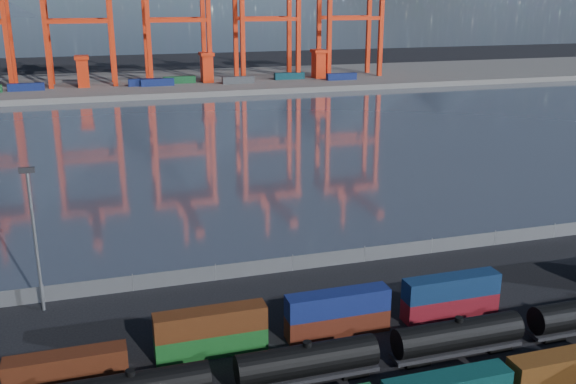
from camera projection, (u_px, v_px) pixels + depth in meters
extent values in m
plane|color=#333B4A|center=(196.00, 143.00, 152.73)|extent=(700.00, 700.00, 0.00)
cube|color=#514F4C|center=(152.00, 83.00, 248.34)|extent=(700.00, 70.00, 2.00)
cube|color=brown|center=(567.00, 365.00, 59.11)|extent=(11.66, 2.37, 2.53)
cube|color=#4C1F0F|center=(66.00, 365.00, 59.22)|extent=(11.01, 2.24, 2.39)
cube|color=#16551E|center=(211.00, 343.00, 63.03)|extent=(11.01, 2.24, 2.39)
cube|color=#502610|center=(211.00, 321.00, 62.33)|extent=(11.01, 2.24, 2.39)
cube|color=#511D10|center=(337.00, 323.00, 66.76)|extent=(11.01, 2.24, 2.39)
cube|color=navy|center=(338.00, 303.00, 66.06)|extent=(11.01, 2.24, 2.39)
cube|color=maroon|center=(450.00, 306.00, 70.48)|extent=(11.01, 2.24, 2.39)
cube|color=#0F284D|center=(452.00, 286.00, 69.78)|extent=(11.01, 2.24, 2.39)
cylinder|color=black|center=(130.00, 373.00, 53.17)|extent=(0.81, 0.81, 0.50)
cylinder|color=black|center=(307.00, 360.00, 57.99)|extent=(13.11, 2.92, 2.92)
cylinder|color=black|center=(307.00, 344.00, 57.52)|extent=(0.81, 0.81, 0.50)
cube|color=black|center=(307.00, 376.00, 58.47)|extent=(13.61, 2.02, 0.40)
cube|color=black|center=(353.00, 371.00, 59.86)|extent=(2.52, 1.81, 0.60)
cylinder|color=black|center=(458.00, 334.00, 62.34)|extent=(13.11, 2.92, 2.92)
cylinder|color=black|center=(459.00, 320.00, 61.87)|extent=(0.81, 0.81, 0.50)
cube|color=black|center=(457.00, 349.00, 62.82)|extent=(13.61, 2.02, 0.40)
cube|color=black|center=(415.00, 360.00, 61.66)|extent=(2.52, 1.81, 0.60)
cube|color=black|center=(496.00, 346.00, 64.21)|extent=(2.52, 1.81, 0.60)
cube|color=black|center=(550.00, 336.00, 66.01)|extent=(2.52, 1.81, 0.60)
cube|color=#595B5E|center=(293.00, 263.00, 82.10)|extent=(160.00, 0.06, 2.00)
cylinder|color=slate|center=(44.00, 293.00, 73.65)|extent=(0.12, 0.12, 2.20)
cylinder|color=slate|center=(133.00, 282.00, 76.46)|extent=(0.12, 0.12, 2.20)
cylinder|color=slate|center=(216.00, 272.00, 79.27)|extent=(0.12, 0.12, 2.20)
cylinder|color=slate|center=(293.00, 263.00, 82.07)|extent=(0.12, 0.12, 2.20)
cylinder|color=slate|center=(365.00, 254.00, 84.88)|extent=(0.12, 0.12, 2.20)
cylinder|color=slate|center=(432.00, 246.00, 87.69)|extent=(0.12, 0.12, 2.20)
cylinder|color=slate|center=(495.00, 238.00, 90.49)|extent=(0.12, 0.12, 2.20)
cylinder|color=slate|center=(554.00, 230.00, 93.30)|extent=(0.12, 0.12, 2.20)
cylinder|color=slate|center=(36.00, 244.00, 69.79)|extent=(0.36, 0.36, 16.00)
cube|color=black|center=(27.00, 170.00, 67.34)|extent=(1.60, 0.40, 0.60)
cube|color=red|center=(5.00, 29.00, 218.11)|extent=(1.61, 1.61, 45.42)
cube|color=red|center=(9.00, 27.00, 229.18)|extent=(1.61, 1.61, 45.42)
cube|color=red|center=(45.00, 29.00, 221.70)|extent=(1.61, 1.61, 45.42)
cube|color=red|center=(47.00, 27.00, 232.77)|extent=(1.61, 1.61, 45.42)
cube|color=red|center=(111.00, 28.00, 227.94)|extent=(1.61, 1.61, 45.42)
cube|color=red|center=(110.00, 26.00, 239.00)|extent=(1.61, 1.61, 45.42)
cube|color=red|center=(78.00, 21.00, 224.15)|extent=(22.20, 1.41, 1.41)
cube|color=red|center=(78.00, 20.00, 235.21)|extent=(22.20, 1.41, 1.41)
cube|color=red|center=(148.00, 27.00, 231.53)|extent=(1.61, 1.61, 45.42)
cube|color=red|center=(145.00, 26.00, 242.59)|extent=(1.61, 1.61, 45.42)
cube|color=red|center=(209.00, 26.00, 237.76)|extent=(1.61, 1.61, 45.42)
cube|color=red|center=(203.00, 25.00, 248.82)|extent=(1.61, 1.61, 45.42)
cube|color=red|center=(178.00, 20.00, 233.98)|extent=(22.20, 1.41, 1.41)
cube|color=red|center=(174.00, 19.00, 245.04)|extent=(22.20, 1.41, 1.41)
cube|color=red|center=(242.00, 26.00, 241.35)|extent=(1.61, 1.61, 45.42)
cube|color=red|center=(235.00, 24.00, 252.42)|extent=(1.61, 1.61, 45.42)
cube|color=red|center=(298.00, 25.00, 247.59)|extent=(1.61, 1.61, 45.42)
cube|color=red|center=(289.00, 24.00, 258.65)|extent=(1.61, 1.61, 45.42)
cube|color=red|center=(271.00, 19.00, 243.80)|extent=(22.20, 1.41, 1.41)
cube|color=red|center=(262.00, 18.00, 254.86)|extent=(22.20, 1.41, 1.41)
cube|color=red|center=(329.00, 25.00, 251.18)|extent=(1.61, 1.61, 45.42)
cube|color=red|center=(319.00, 23.00, 262.24)|extent=(1.61, 1.61, 45.42)
cube|color=red|center=(381.00, 24.00, 257.41)|extent=(1.61, 1.61, 45.42)
cube|color=red|center=(369.00, 23.00, 268.47)|extent=(1.61, 1.61, 45.42)
cube|color=red|center=(356.00, 18.00, 253.62)|extent=(22.20, 1.41, 1.41)
cube|color=red|center=(344.00, 17.00, 264.69)|extent=(22.20, 1.41, 1.41)
cube|color=navy|center=(157.00, 82.00, 233.85)|extent=(12.00, 2.44, 2.60)
cube|color=navy|center=(342.00, 77.00, 250.26)|extent=(12.00, 2.44, 2.60)
cube|color=navy|center=(145.00, 82.00, 233.92)|extent=(12.00, 2.44, 2.60)
cube|color=#3F4244|center=(238.00, 80.00, 240.39)|extent=(12.00, 2.44, 2.60)
cube|color=navy|center=(26.00, 87.00, 222.04)|extent=(12.00, 2.44, 2.60)
cube|color=#144C23|center=(179.00, 80.00, 240.67)|extent=(12.00, 2.44, 2.60)
cube|color=#0C3842|center=(289.00, 76.00, 252.16)|extent=(12.00, 2.44, 2.60)
cube|color=red|center=(83.00, 73.00, 230.42)|extent=(4.00, 6.00, 10.00)
cube|color=red|center=(81.00, 57.00, 228.80)|extent=(5.00, 7.00, 1.20)
cube|color=red|center=(207.00, 69.00, 243.05)|extent=(4.00, 6.00, 10.00)
cube|color=red|center=(206.00, 54.00, 241.43)|extent=(5.00, 7.00, 1.20)
cube|color=red|center=(319.00, 65.00, 255.68)|extent=(4.00, 6.00, 10.00)
cube|color=red|center=(319.00, 51.00, 254.06)|extent=(5.00, 7.00, 1.20)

